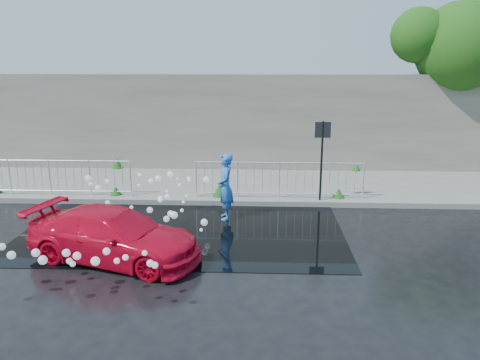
# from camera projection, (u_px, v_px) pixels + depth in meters

# --- Properties ---
(ground) EXTENTS (90.00, 90.00, 0.00)m
(ground) POSITION_uv_depth(u_px,v_px,m) (157.00, 243.00, 11.06)
(ground) COLOR black
(ground) RESTS_ON ground
(pavement) EXTENTS (30.00, 4.00, 0.15)m
(pavement) POSITION_uv_depth(u_px,v_px,m) (188.00, 184.00, 15.87)
(pavement) COLOR #5C5C57
(pavement) RESTS_ON ground
(curb) EXTENTS (30.00, 0.25, 0.16)m
(curb) POSITION_uv_depth(u_px,v_px,m) (178.00, 202.00, 13.93)
(curb) COLOR #5C5C57
(curb) RESTS_ON ground
(retaining_wall) EXTENTS (30.00, 0.60, 3.50)m
(retaining_wall) POSITION_uv_depth(u_px,v_px,m) (196.00, 122.00, 17.52)
(retaining_wall) COLOR #5F5C50
(retaining_wall) RESTS_ON pavement
(puddle) EXTENTS (8.00, 5.00, 0.01)m
(puddle) POSITION_uv_depth(u_px,v_px,m) (185.00, 228.00, 12.00)
(puddle) COLOR black
(puddle) RESTS_ON ground
(sign_post) EXTENTS (0.45, 0.06, 2.50)m
(sign_post) POSITION_uv_depth(u_px,v_px,m) (322.00, 148.00, 13.43)
(sign_post) COLOR black
(sign_post) RESTS_ON ground
(tree) EXTENTS (5.22, 3.20, 6.44)m
(tree) POSITION_uv_depth(u_px,v_px,m) (467.00, 41.00, 16.58)
(tree) COLOR #332114
(tree) RESTS_ON ground
(railing_left) EXTENTS (5.05, 0.05, 1.10)m
(railing_left) POSITION_uv_depth(u_px,v_px,m) (50.00, 176.00, 14.27)
(railing_left) COLOR silver
(railing_left) RESTS_ON pavement
(railing_right) EXTENTS (5.05, 0.05, 1.10)m
(railing_right) POSITION_uv_depth(u_px,v_px,m) (279.00, 179.00, 13.98)
(railing_right) COLOR silver
(railing_right) RESTS_ON pavement
(weeds) EXTENTS (12.17, 3.93, 0.38)m
(weeds) POSITION_uv_depth(u_px,v_px,m) (172.00, 181.00, 15.36)
(weeds) COLOR #154512
(weeds) RESTS_ON pavement
(water_spray) EXTENTS (3.73, 5.69, 0.98)m
(water_spray) POSITION_uv_depth(u_px,v_px,m) (125.00, 213.00, 10.89)
(water_spray) COLOR white
(water_spray) RESTS_ON ground
(red_car) EXTENTS (4.14, 2.61, 1.12)m
(red_car) POSITION_uv_depth(u_px,v_px,m) (114.00, 235.00, 10.02)
(red_car) COLOR red
(red_car) RESTS_ON ground
(person) EXTENTS (0.52, 0.71, 1.80)m
(person) POSITION_uv_depth(u_px,v_px,m) (225.00, 187.00, 12.50)
(person) COLOR blue
(person) RESTS_ON ground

